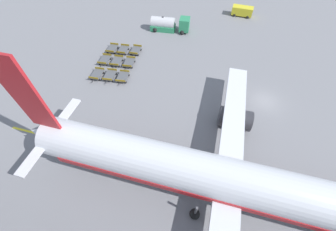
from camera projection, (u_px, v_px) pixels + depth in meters
name	position (u px, v px, depth m)	size (l,w,h in m)	color
ground_plane	(265.00, 101.00, 31.31)	(500.00, 500.00, 0.00)	gray
airplane	(242.00, 184.00, 19.61)	(36.65, 47.56, 14.53)	silver
fuel_tanker_primary	(168.00, 25.00, 43.56)	(3.57, 8.28, 2.94)	#2D8C5B
service_van	(242.00, 11.00, 48.02)	(2.94, 4.84, 1.99)	yellow
baggage_dolly_row_near_col_a	(112.00, 49.00, 39.30)	(3.37, 1.84, 0.92)	#515459
baggage_dolly_row_near_col_b	(105.00, 60.00, 37.07)	(3.37, 1.85, 0.92)	#515459
baggage_dolly_row_near_col_c	(97.00, 74.00, 34.53)	(3.36, 1.84, 0.92)	#515459
baggage_dolly_row_mid_a_col_a	(123.00, 50.00, 39.05)	(3.37, 1.86, 0.92)	#515459
baggage_dolly_row_mid_a_col_b	(117.00, 61.00, 36.79)	(3.37, 1.84, 0.92)	#515459
baggage_dolly_row_mid_a_col_c	(110.00, 75.00, 34.34)	(3.39, 1.90, 0.92)	#515459
baggage_dolly_row_mid_b_col_a	(136.00, 50.00, 38.91)	(3.35, 1.80, 0.92)	#515459
baggage_dolly_row_mid_b_col_b	(129.00, 63.00, 36.55)	(3.39, 1.90, 0.92)	#515459
baggage_dolly_row_mid_b_col_c	(123.00, 77.00, 34.11)	(3.40, 1.92, 0.92)	#515459
stand_guidance_stripe	(148.00, 161.00, 24.95)	(1.48, 39.12, 0.01)	yellow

